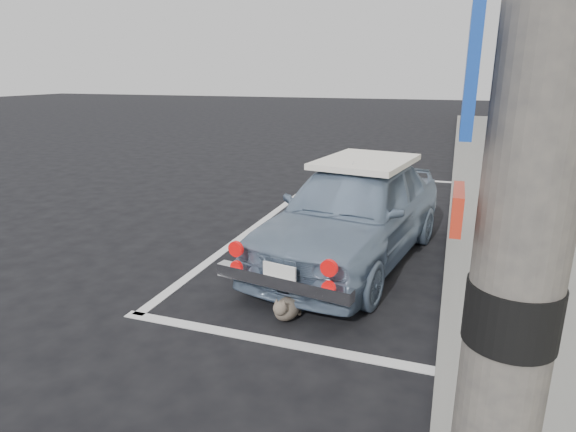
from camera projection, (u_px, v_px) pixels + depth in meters
name	position (u px, v px, depth m)	size (l,w,h in m)	color
ground	(246.00, 307.00, 4.70)	(80.00, 80.00, 0.00)	black
sidewalk	(574.00, 266.00, 5.48)	(2.80, 40.00, 0.15)	slate
pline_rear	(276.00, 341.00, 4.09)	(3.00, 0.12, 0.01)	silver
pline_front	(389.00, 178.00, 10.42)	(3.00, 0.12, 0.01)	silver
pline_side	(270.00, 215.00, 7.69)	(0.12, 7.00, 0.01)	silver
retro_coupe	(353.00, 210.00, 5.74)	(2.03, 3.77, 1.22)	#768EAA
cat	(287.00, 307.00, 4.43)	(0.25, 0.49, 0.26)	#6D5D53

